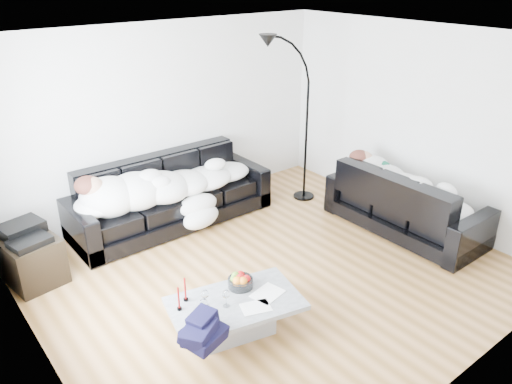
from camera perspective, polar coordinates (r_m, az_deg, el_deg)
ground at (r=5.88m, az=1.84°, el=-8.97°), size 5.00×5.00×0.00m
wall_back at (r=7.04m, az=-10.02°, el=8.18°), size 5.00×0.02×2.60m
wall_left at (r=4.25m, az=-24.74°, el=-5.17°), size 0.02×4.50×2.60m
wall_right at (r=7.07m, az=17.83°, el=7.43°), size 0.02×4.50×2.60m
ceiling at (r=4.94m, az=2.26°, el=17.04°), size 5.00×5.00×0.00m
sofa_back at (r=6.80m, az=-9.67°, el=-0.09°), size 2.72×0.94×0.89m
sofa_right at (r=6.83m, az=16.78°, el=-0.96°), size 0.89×2.08×0.84m
sleeper_back at (r=6.68m, az=-9.58°, el=1.37°), size 2.31×0.80×0.46m
sleeper_right at (r=6.74m, az=17.00°, el=0.70°), size 0.75×1.78×0.44m
teal_cushion at (r=7.01m, az=12.57°, el=2.88°), size 0.42×0.38×0.20m
coffee_table at (r=4.92m, az=-2.34°, el=-14.04°), size 1.36×0.98×0.36m
fruit_bowl at (r=4.95m, az=-1.80°, el=-10.04°), size 0.31×0.31×0.15m
wine_glass_a at (r=4.72m, az=-5.83°, el=-12.00°), size 0.09×0.09×0.17m
wine_glass_b at (r=4.60m, az=-5.99°, el=-13.02°), size 0.08×0.08×0.18m
wine_glass_c at (r=4.70m, az=-3.44°, el=-12.04°), size 0.09×0.09×0.17m
candle_left at (r=4.69m, az=-8.83°, el=-11.98°), size 0.06×0.06×0.24m
candle_right at (r=4.79m, az=-8.10°, el=-10.98°), size 0.05×0.05×0.25m
newspaper_a at (r=4.90m, az=1.33°, el=-11.51°), size 0.34×0.29×0.01m
newspaper_b at (r=4.73m, az=-0.03°, el=-13.01°), size 0.32×0.27×0.01m
navy_jacket at (r=4.32m, az=-6.38°, el=-14.56°), size 0.45×0.40×0.19m
shoes at (r=7.23m, az=11.41°, el=-2.13°), size 0.59×0.55×0.11m
av_cabinet at (r=6.15m, az=-24.46°, el=-6.87°), size 0.63×0.84×0.53m
stereo at (r=6.00m, az=-25.01°, el=-4.16°), size 0.50×0.43×0.13m
floor_lamp at (r=7.28m, az=5.80°, el=7.17°), size 0.79×0.32×2.16m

